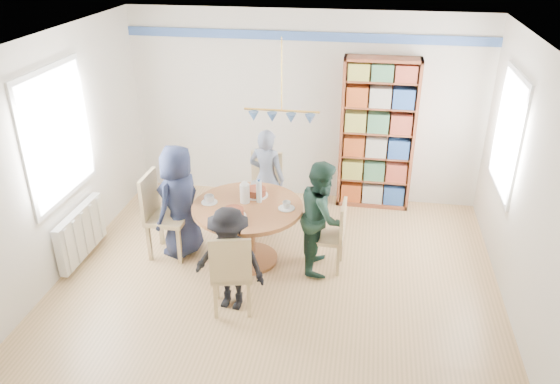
% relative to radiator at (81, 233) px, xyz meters
% --- Properties ---
extents(ground, '(5.00, 5.00, 0.00)m').
position_rel_radiator_xyz_m(ground, '(2.42, -0.30, -0.35)').
color(ground, tan).
extents(room_shell, '(5.00, 5.00, 5.00)m').
position_rel_radiator_xyz_m(room_shell, '(2.16, 0.57, 1.30)').
color(room_shell, white).
rests_on(room_shell, ground).
extents(radiator, '(0.12, 1.00, 0.60)m').
position_rel_radiator_xyz_m(radiator, '(0.00, 0.00, 0.00)').
color(radiator, silver).
rests_on(radiator, ground).
extents(dining_table, '(1.30, 1.30, 0.75)m').
position_rel_radiator_xyz_m(dining_table, '(2.00, 0.29, 0.21)').
color(dining_table, '#925A2F').
rests_on(dining_table, ground).
extents(chair_left, '(0.47, 0.47, 1.06)m').
position_rel_radiator_xyz_m(chair_left, '(0.92, 0.27, 0.23)').
color(chair_left, tan).
rests_on(chair_left, ground).
extents(chair_right, '(0.40, 0.40, 0.87)m').
position_rel_radiator_xyz_m(chair_right, '(3.02, 0.29, 0.13)').
color(chair_right, tan).
rests_on(chair_right, ground).
extents(chair_far, '(0.43, 0.43, 0.96)m').
position_rel_radiator_xyz_m(chair_far, '(2.01, 1.34, 0.18)').
color(chair_far, tan).
rests_on(chair_far, ground).
extents(chair_near, '(0.51, 0.51, 0.95)m').
position_rel_radiator_xyz_m(chair_near, '(2.05, -0.71, 0.17)').
color(chair_near, tan).
rests_on(chair_near, ground).
extents(person_left, '(0.66, 0.80, 1.41)m').
position_rel_radiator_xyz_m(person_left, '(1.15, 0.33, 0.36)').
color(person_left, '#1A2039').
rests_on(person_left, ground).
extents(person_right, '(0.54, 0.68, 1.35)m').
position_rel_radiator_xyz_m(person_right, '(2.88, 0.30, 0.33)').
color(person_right, '#172F25').
rests_on(person_right, ground).
extents(person_far, '(0.55, 0.42, 1.35)m').
position_rel_radiator_xyz_m(person_far, '(2.05, 1.23, 0.33)').
color(person_far, gray).
rests_on(person_far, ground).
extents(person_near, '(0.82, 0.54, 1.18)m').
position_rel_radiator_xyz_m(person_near, '(2.01, -0.62, 0.24)').
color(person_near, black).
rests_on(person_near, ground).
extents(bookshelf, '(1.02, 0.31, 2.14)m').
position_rel_radiator_xyz_m(bookshelf, '(3.46, 2.04, 0.70)').
color(bookshelf, brown).
rests_on(bookshelf, ground).
extents(tableware, '(1.11, 1.11, 0.29)m').
position_rel_radiator_xyz_m(tableware, '(1.98, 0.31, 0.46)').
color(tableware, white).
rests_on(tableware, dining_table).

